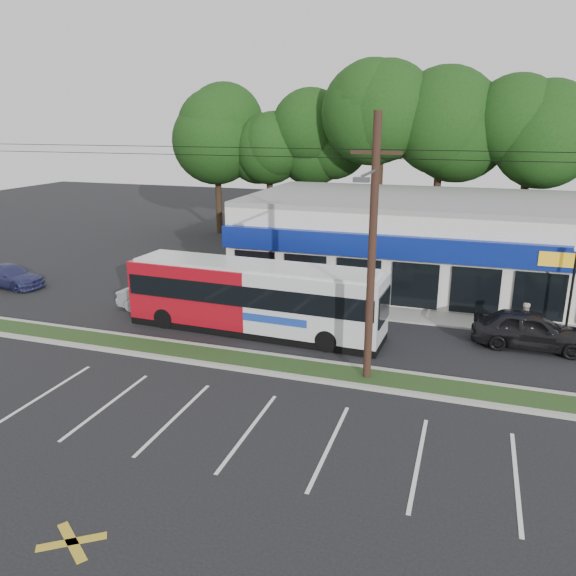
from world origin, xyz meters
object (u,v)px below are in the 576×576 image
Objects in this scene: car_silver at (158,298)px; pedestrian_a at (375,301)px; car_dark at (531,329)px; car_blue at (9,276)px; utility_pole at (367,243)px; lamp_post at (573,279)px; pedestrian_b at (524,321)px; metrobus at (254,296)px.

pedestrian_a reaches higher than car_silver.
car_dark is 29.23m from car_blue.
car_dark is 7.49m from pedestrian_a.
utility_pole is 24.07m from car_blue.
utility_pole is 10.10× the size of car_dark.
lamp_post reaches higher than pedestrian_b.
car_dark is at bearing 11.52° from metrobus.
utility_pole is at bearing -99.19° from car_blue.
utility_pole is 11.76× the size of lamp_post.
car_silver is 11.07m from car_blue.
utility_pole reaches higher than pedestrian_b.
car_blue is at bearing 165.41° from utility_pole.
pedestrian_b is at bearing 13.71° from car_dark.
lamp_post is at bearing -36.54° from car_dark.
utility_pole reaches higher than lamp_post.
car_silver is (-11.83, 4.68, -4.70)m from utility_pole.
lamp_post is at bearing -81.03° from car_blue.
pedestrian_a is (-9.00, -0.38, -1.87)m from lamp_post.
metrobus reaches higher than car_silver.
pedestrian_a is at bearing -80.56° from car_blue.
utility_pole is 13.56m from car_silver.
car_blue is 29.01m from pedestrian_b.
car_silver is at bearing 171.89° from metrobus.
lamp_post is 3.45m from car_dark.
car_blue is at bearing 87.24° from car_silver.
pedestrian_b is (18.00, 1.84, 0.17)m from car_silver.
lamp_post is 31.12m from car_blue.
pedestrian_a is (-0.83, 7.49, -4.61)m from utility_pole.
pedestrian_a is (-7.23, 1.96, -0.04)m from car_dark.
lamp_post is at bearing -175.96° from pedestrian_a.
metrobus is 2.51× the size of car_dark.
car_silver is 2.68× the size of pedestrian_a.
lamp_post is at bearing 43.95° from utility_pole.
pedestrian_a is at bearing -177.59° from lamp_post.
utility_pole is at bearing -28.78° from metrobus.
utility_pole is 9.62m from car_dark.
pedestrian_a is at bearing 75.52° from car_dark.
car_silver is (-20.00, -3.20, -1.96)m from lamp_post.
pedestrian_a reaches higher than car_blue.
pedestrian_b is at bearing 46.58° from utility_pole.
car_dark is 1.01m from pedestrian_b.
car_silver is at bearing 158.42° from utility_pole.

